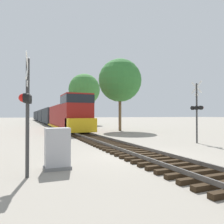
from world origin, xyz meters
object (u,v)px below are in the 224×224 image
(crossing_signal_near, at_px, (27,103))
(tree_mid_background, at_px, (84,90))
(freight_train, at_px, (45,116))
(tree_far_right, at_px, (120,80))
(relay_cabinet, at_px, (57,149))
(crossing_signal_far, at_px, (197,109))

(crossing_signal_near, bearing_deg, tree_mid_background, 169.89)
(freight_train, xyz_separation_m, tree_far_right, (6.39, -36.86, 4.82))
(crossing_signal_near, distance_m, tree_far_right, 22.64)
(freight_train, relative_size, relay_cabinet, 55.03)
(freight_train, distance_m, tree_far_right, 37.72)
(relay_cabinet, xyz_separation_m, tree_mid_background, (10.95, 37.62, 6.88))
(crossing_signal_near, xyz_separation_m, relay_cabinet, (1.11, 0.76, -1.67))
(freight_train, xyz_separation_m, crossing_signal_far, (6.36, -50.86, 0.64))
(tree_far_right, relative_size, tree_mid_background, 0.87)
(freight_train, height_order, crossing_signal_far, crossing_signal_far)
(tree_mid_background, bearing_deg, tree_far_right, -90.73)
(relay_cabinet, distance_m, tree_mid_background, 39.78)
(crossing_signal_near, xyz_separation_m, tree_far_right, (11.81, 18.83, 4.27))
(crossing_signal_far, bearing_deg, tree_mid_background, -10.21)
(freight_train, xyz_separation_m, crossing_signal_near, (-5.42, -55.69, 0.55))
(tree_far_right, xyz_separation_m, tree_mid_background, (0.25, 19.55, 0.94))
(tree_mid_background, bearing_deg, relay_cabinet, -106.23)
(crossing_signal_far, bearing_deg, freight_train, -2.61)
(crossing_signal_far, bearing_deg, relay_cabinet, 101.12)
(crossing_signal_far, relative_size, tree_mid_background, 0.41)
(freight_train, distance_m, relay_cabinet, 55.11)
(freight_train, xyz_separation_m, relay_cabinet, (-4.31, -54.93, -1.13))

